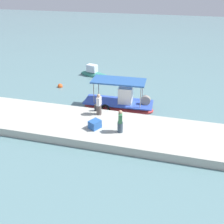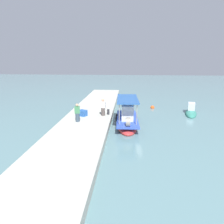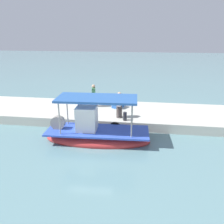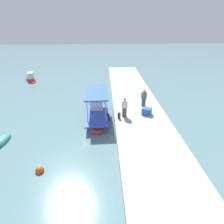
% 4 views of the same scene
% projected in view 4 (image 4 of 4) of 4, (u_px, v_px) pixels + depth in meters
% --- Properties ---
extents(ground_plane, '(120.00, 120.00, 0.00)m').
position_uv_depth(ground_plane, '(94.00, 117.00, 18.08)').
color(ground_plane, slate).
extents(dock_quay, '(36.00, 4.61, 0.61)m').
position_uv_depth(dock_quay, '(138.00, 113.00, 18.10)').
color(dock_quay, '#B8B8AB').
rests_on(dock_quay, ground_plane).
extents(main_fishing_boat, '(6.06, 2.23, 2.96)m').
position_uv_depth(main_fishing_boat, '(97.00, 113.00, 17.77)').
color(main_fishing_boat, red).
rests_on(main_fishing_boat, ground_plane).
extents(fisherman_near_bollard, '(0.40, 0.50, 1.70)m').
position_uv_depth(fisherman_near_bollard, '(124.00, 108.00, 16.51)').
color(fisherman_near_bollard, '#504643').
rests_on(fisherman_near_bollard, dock_quay).
extents(fisherman_by_crate, '(0.44, 0.52, 1.67)m').
position_uv_depth(fisherman_by_crate, '(144.00, 99.00, 18.52)').
color(fisherman_by_crate, '#384958').
rests_on(fisherman_by_crate, dock_quay).
extents(mooring_bollard, '(0.24, 0.24, 0.54)m').
position_uv_depth(mooring_bollard, '(119.00, 116.00, 16.33)').
color(mooring_bollard, '#2D2D33').
rests_on(mooring_bollard, dock_quay).
extents(cargo_crate, '(0.91, 0.97, 0.59)m').
position_uv_depth(cargo_crate, '(147.00, 111.00, 17.08)').
color(cargo_crate, '#295CAB').
rests_on(cargo_crate, dock_quay).
extents(marker_buoy, '(0.51, 0.51, 0.51)m').
position_uv_depth(marker_buoy, '(40.00, 170.00, 11.54)').
color(marker_buoy, '#EA551E').
rests_on(marker_buoy, ground_plane).
extents(moored_boat_near, '(4.21, 3.12, 1.49)m').
position_uv_depth(moored_boat_near, '(31.00, 79.00, 28.89)').
color(moored_boat_near, red).
rests_on(moored_boat_near, ground_plane).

